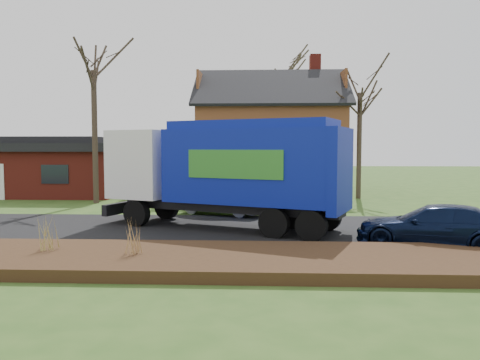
{
  "coord_description": "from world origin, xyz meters",
  "views": [
    {
      "loc": [
        1.43,
        -17.16,
        3.05
      ],
      "look_at": [
        0.51,
        2.5,
        1.67
      ],
      "focal_mm": 35.0,
      "sensor_mm": 36.0,
      "label": 1
    }
  ],
  "objects": [
    {
      "name": "grass_clump_mid",
      "position": [
        -1.91,
        -5.42,
        0.75
      ],
      "size": [
        0.32,
        0.26,
        0.89
      ],
      "color": "#A47A48",
      "rests_on": "mulch_verge"
    },
    {
      "name": "tree_front_west",
      "position": [
        -7.61,
        7.85,
        8.22
      ],
      "size": [
        3.36,
        3.36,
        9.97
      ],
      "color": "#3D2F24",
      "rests_on": "ground"
    },
    {
      "name": "silver_sedan",
      "position": [
        -0.36,
        3.8,
        0.68
      ],
      "size": [
        4.35,
        2.92,
        1.36
      ],
      "primitive_type": "imported",
      "rotation": [
        0.0,
        0.0,
        1.17
      ],
      "color": "#B4B8BD",
      "rests_on": "ground"
    },
    {
      "name": "ranch_house",
      "position": [
        -12.0,
        13.0,
        1.81
      ],
      "size": [
        9.8,
        8.2,
        3.7
      ],
      "color": "maroon",
      "rests_on": "ground"
    },
    {
      "name": "mulch_verge",
      "position": [
        0.0,
        -5.3,
        0.15
      ],
      "size": [
        80.0,
        3.5,
        0.3
      ],
      "primitive_type": "cube",
      "color": "black",
      "rests_on": "ground"
    },
    {
      "name": "main_house",
      "position": [
        1.49,
        13.91,
        4.03
      ],
      "size": [
        12.95,
        8.95,
        9.26
      ],
      "color": "#BFB199",
      "rests_on": "ground"
    },
    {
      "name": "grass_clump_west",
      "position": [
        -4.3,
        -5.06,
        0.76
      ],
      "size": [
        0.34,
        0.28,
        0.91
      ],
      "color": "#A08A46",
      "rests_on": "mulch_verge"
    },
    {
      "name": "tree_front_east",
      "position": [
        7.21,
        10.93,
        7.27
      ],
      "size": [
        3.22,
        3.22,
        8.94
      ],
      "color": "#3D3024",
      "rests_on": "ground"
    },
    {
      "name": "garbage_truck",
      "position": [
        0.17,
        0.22,
        2.31
      ],
      "size": [
        9.61,
        5.8,
        4.01
      ],
      "rotation": [
        0.0,
        0.0,
        -0.38
      ],
      "color": "black",
      "rests_on": "ground"
    },
    {
      "name": "ground",
      "position": [
        0.0,
        0.0,
        0.0
      ],
      "size": [
        120.0,
        120.0,
        0.0
      ],
      "primitive_type": "plane",
      "color": "#2D4E1A",
      "rests_on": "ground"
    },
    {
      "name": "tree_back",
      "position": [
        3.5,
        23.38,
        10.65
      ],
      "size": [
        4.03,
        4.03,
        12.77
      ],
      "color": "#3F3526",
      "rests_on": "ground"
    },
    {
      "name": "road",
      "position": [
        0.0,
        0.0,
        0.01
      ],
      "size": [
        80.0,
        7.0,
        0.02
      ],
      "primitive_type": "cube",
      "color": "black",
      "rests_on": "ground"
    },
    {
      "name": "navy_wagon",
      "position": [
        6.66,
        -2.88,
        0.66
      ],
      "size": [
        4.93,
        3.41,
        1.32
      ],
      "primitive_type": "imported",
      "rotation": [
        0.0,
        0.0,
        -1.95
      ],
      "color": "black",
      "rests_on": "ground"
    }
  ]
}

